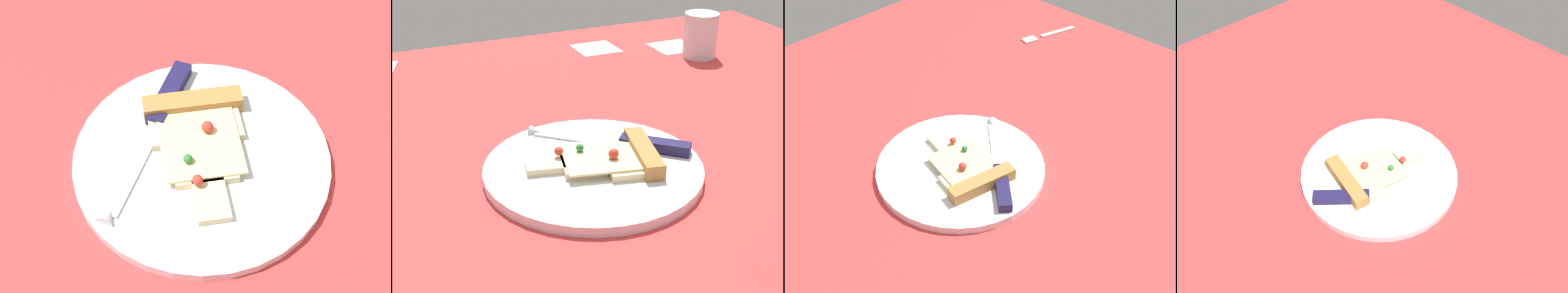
# 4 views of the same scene
# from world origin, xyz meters

# --- Properties ---
(ground_plane) EXTENTS (1.34, 1.34, 0.03)m
(ground_plane) POSITION_xyz_m (-0.00, -0.00, -0.01)
(ground_plane) COLOR #D13838
(ground_plane) RESTS_ON ground
(plate) EXTENTS (0.30, 0.30, 0.01)m
(plate) POSITION_xyz_m (0.04, -0.02, 0.01)
(plate) COLOR silver
(plate) RESTS_ON ground_plane
(pizza_slice) EXTENTS (0.19, 0.13, 0.03)m
(pizza_slice) POSITION_xyz_m (0.02, -0.01, 0.02)
(pizza_slice) COLOR beige
(pizza_slice) RESTS_ON plate
(knife) EXTENTS (0.19, 0.18, 0.02)m
(knife) POSITION_xyz_m (-0.02, -0.05, 0.02)
(knife) COLOR silver
(knife) RESTS_ON plate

